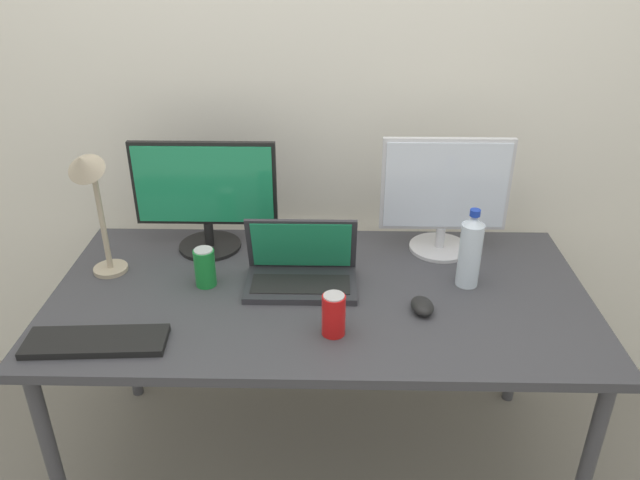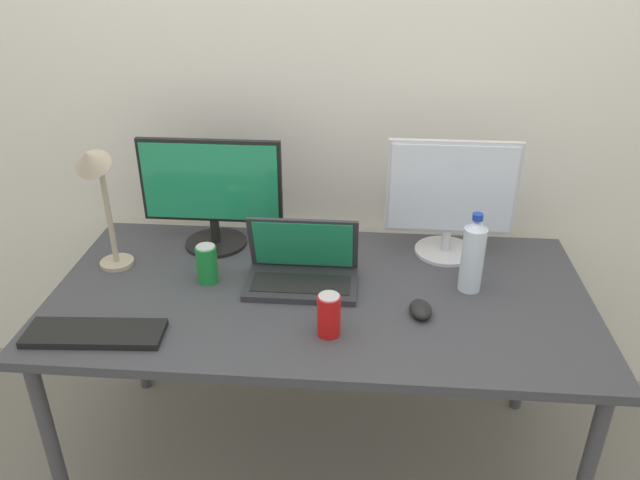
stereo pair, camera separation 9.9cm
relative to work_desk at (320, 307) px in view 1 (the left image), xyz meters
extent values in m
plane|color=gray|center=(0.00, 0.00, -0.68)|extent=(16.00, 16.00, 0.00)
cube|color=silver|center=(0.00, 0.59, 0.62)|extent=(7.00, 0.08, 2.60)
cylinder|color=#424247|center=(-0.77, -0.36, -0.33)|extent=(0.04, 0.04, 0.71)
cylinder|color=#424247|center=(0.77, -0.36, -0.33)|extent=(0.04, 0.04, 0.71)
cylinder|color=#424247|center=(-0.77, 0.36, -0.33)|extent=(0.04, 0.04, 0.71)
cylinder|color=#424247|center=(0.77, 0.36, -0.33)|extent=(0.04, 0.04, 0.71)
cube|color=#3D3D42|center=(0.00, 0.00, 0.04)|extent=(1.66, 0.83, 0.03)
cylinder|color=black|center=(-0.39, 0.28, 0.06)|extent=(0.22, 0.22, 0.01)
cylinder|color=black|center=(-0.39, 0.28, 0.11)|extent=(0.03, 0.03, 0.08)
cube|color=black|center=(-0.39, 0.28, 0.30)|extent=(0.48, 0.02, 0.29)
cube|color=#1E8C59|center=(-0.39, 0.27, 0.30)|extent=(0.46, 0.01, 0.27)
cylinder|color=silver|center=(0.41, 0.28, 0.06)|extent=(0.21, 0.21, 0.01)
cylinder|color=silver|center=(0.41, 0.28, 0.11)|extent=(0.03, 0.03, 0.07)
cube|color=silver|center=(0.41, 0.28, 0.30)|extent=(0.43, 0.02, 0.32)
cube|color=silver|center=(0.41, 0.27, 0.30)|extent=(0.40, 0.01, 0.30)
cube|color=#2D2D33|center=(-0.06, 0.02, 0.07)|extent=(0.35, 0.20, 0.02)
cube|color=black|center=(-0.06, 0.01, 0.08)|extent=(0.31, 0.11, 0.00)
cube|color=#2D2D33|center=(-0.06, 0.09, 0.18)|extent=(0.35, 0.07, 0.20)
cube|color=#1E8C59|center=(-0.06, 0.09, 0.17)|extent=(0.31, 0.06, 0.18)
cube|color=black|center=(-0.60, -0.28, 0.07)|extent=(0.39, 0.15, 0.02)
ellipsoid|color=black|center=(0.30, -0.11, 0.08)|extent=(0.08, 0.10, 0.04)
cylinder|color=silver|center=(0.46, 0.05, 0.16)|extent=(0.07, 0.07, 0.21)
cone|color=silver|center=(0.46, 0.05, 0.28)|extent=(0.06, 0.06, 0.03)
cylinder|color=#1938B2|center=(0.46, 0.05, 0.31)|extent=(0.03, 0.03, 0.02)
cylinder|color=#197F33|center=(-0.36, 0.03, 0.12)|extent=(0.07, 0.07, 0.12)
cylinder|color=silver|center=(-0.36, 0.03, 0.18)|extent=(0.06, 0.06, 0.00)
cylinder|color=red|center=(0.04, -0.22, 0.12)|extent=(0.07, 0.07, 0.12)
cylinder|color=silver|center=(0.04, -0.22, 0.18)|extent=(0.06, 0.06, 0.00)
cylinder|color=tan|center=(-0.69, 0.11, 0.07)|extent=(0.11, 0.11, 0.01)
cylinder|color=tan|center=(-0.69, 0.11, 0.25)|extent=(0.02, 0.02, 0.35)
cone|color=tan|center=(-0.69, 0.05, 0.46)|extent=(0.11, 0.12, 0.11)
camera|label=1|loc=(0.03, -1.64, 1.10)|focal=35.00mm
camera|label=2|loc=(0.13, -1.63, 1.10)|focal=35.00mm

